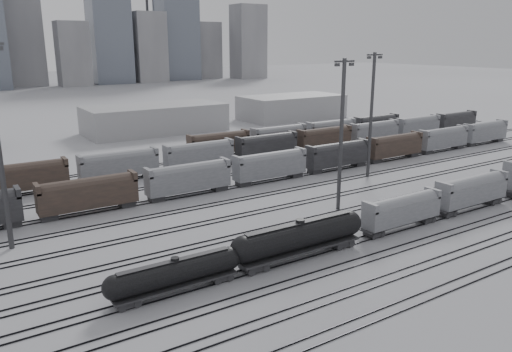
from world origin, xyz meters
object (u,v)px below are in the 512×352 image
hopper_car_b (472,190)px  tank_car_a (176,273)px  light_mast_c (341,132)px  hopper_car_a (402,209)px  tank_car_b (300,237)px

hopper_car_b → tank_car_a: bearing=180.0°
tank_car_a → light_mast_c: light_mast_c is taller
tank_car_a → hopper_car_b: (50.48, -0.00, 1.03)m
tank_car_a → light_mast_c: (32.93, 11.40, 10.23)m
hopper_car_a → light_mast_c: light_mast_c is taller
hopper_car_a → hopper_car_b: hopper_car_b is taller
tank_car_a → hopper_car_b: size_ratio=1.06×
tank_car_a → tank_car_b: tank_car_b is taller
hopper_car_a → tank_car_a: bearing=180.0°
hopper_car_b → hopper_car_a: bearing=180.0°
tank_car_b → light_mast_c: 22.28m
tank_car_a → hopper_car_a: 34.57m
hopper_car_b → light_mast_c: (-17.55, 11.40, 9.20)m
tank_car_b → hopper_car_a: bearing=0.0°
light_mast_c → tank_car_a: bearing=-160.9°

